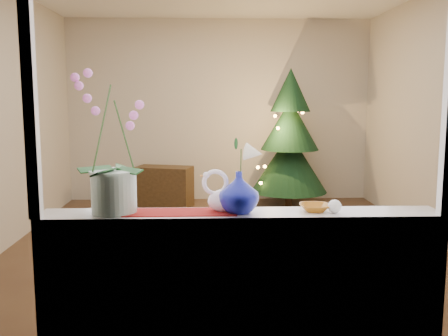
# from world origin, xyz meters

# --- Properties ---
(ground) EXTENTS (5.00, 5.00, 0.00)m
(ground) POSITION_xyz_m (0.00, 0.00, 0.00)
(ground) COLOR #382217
(ground) RESTS_ON ground
(wall_back) EXTENTS (4.50, 0.10, 2.70)m
(wall_back) POSITION_xyz_m (0.00, 2.50, 1.35)
(wall_back) COLOR beige
(wall_back) RESTS_ON ground
(wall_front) EXTENTS (4.50, 0.10, 2.70)m
(wall_front) POSITION_xyz_m (0.00, -2.50, 1.35)
(wall_front) COLOR beige
(wall_front) RESTS_ON ground
(wall_right) EXTENTS (0.10, 5.00, 2.70)m
(wall_right) POSITION_xyz_m (2.25, 0.00, 1.35)
(wall_right) COLOR beige
(wall_right) RESTS_ON ground
(window_apron) EXTENTS (2.20, 0.08, 0.88)m
(window_apron) POSITION_xyz_m (0.00, -2.46, 0.44)
(window_apron) COLOR white
(window_apron) RESTS_ON ground
(windowsill) EXTENTS (2.20, 0.26, 0.04)m
(windowsill) POSITION_xyz_m (0.00, -2.37, 0.90)
(windowsill) COLOR white
(windowsill) RESTS_ON window_apron
(window_frame) EXTENTS (2.22, 0.06, 1.60)m
(window_frame) POSITION_xyz_m (0.00, -2.47, 1.70)
(window_frame) COLOR white
(window_frame) RESTS_ON windowsill
(runner) EXTENTS (0.70, 0.20, 0.01)m
(runner) POSITION_xyz_m (-0.38, -2.37, 0.92)
(runner) COLOR maroon
(runner) RESTS_ON windowsill
(orchid_pot) EXTENTS (0.31, 0.31, 0.77)m
(orchid_pot) POSITION_xyz_m (-0.69, -2.36, 1.31)
(orchid_pot) COLOR white
(orchid_pot) RESTS_ON windowsill
(swan) EXTENTS (0.28, 0.17, 0.22)m
(swan) POSITION_xyz_m (-0.09, -2.35, 1.03)
(swan) COLOR white
(swan) RESTS_ON windowsill
(blue_vase) EXTENTS (0.25, 0.25, 0.26)m
(blue_vase) POSITION_xyz_m (-0.02, -2.38, 1.05)
(blue_vase) COLOR navy
(blue_vase) RESTS_ON windowsill
(lily) EXTENTS (0.15, 0.08, 0.20)m
(lily) POSITION_xyz_m (-0.02, -2.38, 1.28)
(lily) COLOR white
(lily) RESTS_ON blue_vase
(paperweight) EXTENTS (0.08, 0.08, 0.07)m
(paperweight) POSITION_xyz_m (0.50, -2.41, 0.96)
(paperweight) COLOR white
(paperweight) RESTS_ON windowsill
(amber_dish) EXTENTS (0.15, 0.15, 0.04)m
(amber_dish) POSITION_xyz_m (0.40, -2.36, 0.94)
(amber_dish) COLOR #A8661A
(amber_dish) RESTS_ON windowsill
(xmas_tree) EXTENTS (1.22, 1.22, 1.95)m
(xmas_tree) POSITION_xyz_m (0.98, 1.90, 0.98)
(xmas_tree) COLOR black
(xmas_tree) RESTS_ON ground
(side_table) EXTENTS (0.85, 0.58, 0.58)m
(side_table) POSITION_xyz_m (-0.79, 1.96, 0.29)
(side_table) COLOR black
(side_table) RESTS_ON ground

